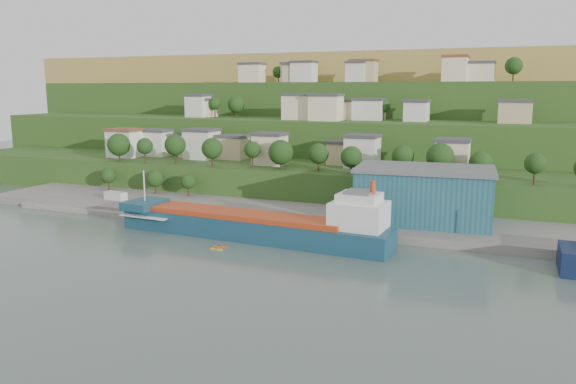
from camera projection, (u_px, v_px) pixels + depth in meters
The scene contains 10 objects.
ground at pixel (242, 248), 116.46m from camera, with size 500.00×500.00×0.00m, color #4E5F59.
quay at pixel (369, 226), 134.62m from camera, with size 220.00×26.00×4.00m, color slate.
pebble_beach at pixel (101, 207), 156.77m from camera, with size 40.00×18.00×2.40m, color slate.
hillside at pixel (399, 157), 270.25m from camera, with size 360.00×210.68×96.00m.
cargo_ship_near at pixel (260, 227), 123.23m from camera, with size 63.82×13.55×16.28m.
warehouse at pixel (424, 194), 130.17m from camera, with size 32.38×21.35×12.80m.
caravan at pixel (116, 197), 156.84m from camera, with size 6.43×2.68×3.00m, color silver.
dinghy at pixel (141, 208), 148.32m from camera, with size 4.11×1.54×0.82m, color silver.
kayak_orange at pixel (220, 246), 117.29m from camera, with size 3.25×0.93×0.80m.
kayak_yellow at pixel (216, 249), 115.32m from camera, with size 2.84×0.60×0.71m.
Camera 1 is at (50.88, -100.68, 32.59)m, focal length 35.00 mm.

